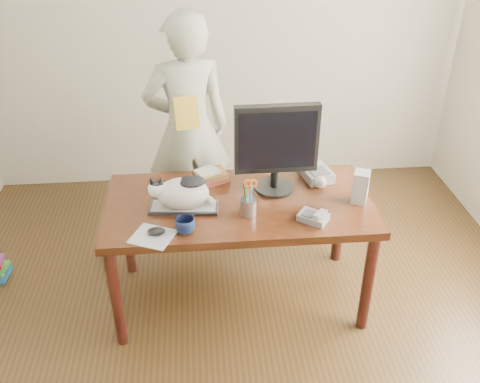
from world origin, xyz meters
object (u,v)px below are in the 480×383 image
(coffee_mug, at_px, (185,225))
(phone, at_px, (314,217))
(baseball, at_px, (320,182))
(book_stack, at_px, (209,176))
(pen_cup, at_px, (248,205))
(cat, at_px, (181,192))
(keyboard, at_px, (184,207))
(person, at_px, (188,129))
(monitor, at_px, (276,144))
(mouse, at_px, (156,231))
(desk, at_px, (238,215))
(calculator, at_px, (316,173))
(speaker, at_px, (361,187))

(coffee_mug, height_order, phone, coffee_mug)
(phone, xyz_separation_m, baseball, (0.12, 0.36, 0.01))
(baseball, height_order, book_stack, book_stack)
(pen_cup, xyz_separation_m, phone, (0.36, -0.10, -0.04))
(cat, bearing_deg, pen_cup, -7.51)
(keyboard, height_order, person, person)
(monitor, distance_m, mouse, 0.87)
(pen_cup, relative_size, phone, 1.19)
(baseball, relative_size, book_stack, 0.29)
(book_stack, height_order, person, person)
(cat, xyz_separation_m, mouse, (-0.14, -0.24, -0.09))
(monitor, height_order, book_stack, monitor)
(book_stack, bearing_deg, monitor, -44.33)
(monitor, xyz_separation_m, mouse, (-0.71, -0.40, -0.30))
(desk, xyz_separation_m, book_stack, (-0.17, 0.18, 0.18))
(coffee_mug, xyz_separation_m, baseball, (0.84, 0.41, -0.01))
(mouse, bearing_deg, pen_cup, 40.53)
(mouse, height_order, baseball, baseball)
(monitor, bearing_deg, desk, -174.19)
(desk, bearing_deg, phone, -38.19)
(keyboard, distance_m, pen_cup, 0.38)
(pen_cup, bearing_deg, calculator, 38.81)
(keyboard, xyz_separation_m, baseball, (0.85, 0.17, 0.03))
(keyboard, height_order, phone, phone)
(pen_cup, distance_m, speaker, 0.68)
(speaker, bearing_deg, baseball, 161.00)
(monitor, bearing_deg, book_stack, 157.82)
(person, bearing_deg, phone, 113.02)
(phone, bearing_deg, coffee_mug, -140.68)
(coffee_mug, height_order, book_stack, coffee_mug)
(keyboard, relative_size, baseball, 5.43)
(speaker, bearing_deg, calculator, 146.43)
(keyboard, height_order, mouse, mouse)
(phone, bearing_deg, book_stack, 174.27)
(pen_cup, relative_size, book_stack, 0.88)
(speaker, bearing_deg, phone, -126.67)
(phone, bearing_deg, pen_cup, -159.49)
(desk, bearing_deg, mouse, -142.00)
(book_stack, xyz_separation_m, calculator, (0.69, -0.02, -0.00))
(cat, relative_size, phone, 2.00)
(keyboard, xyz_separation_m, cat, (-0.01, -0.00, 0.11))
(pen_cup, bearing_deg, phone, -14.84)
(desk, distance_m, monitor, 0.52)
(cat, xyz_separation_m, person, (0.04, 0.90, -0.02))
(keyboard, xyz_separation_m, pen_cup, (0.37, -0.09, 0.05))
(speaker, bearing_deg, desk, -167.30)
(keyboard, xyz_separation_m, mouse, (-0.15, -0.24, 0.01))
(cat, relative_size, baseball, 5.19)
(phone, distance_m, baseball, 0.38)
(book_stack, relative_size, calculator, 1.04)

